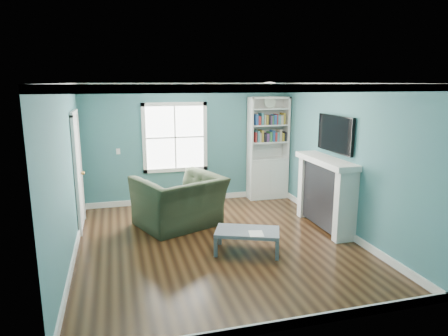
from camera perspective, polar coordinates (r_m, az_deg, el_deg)
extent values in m
plane|color=black|center=(6.74, -0.95, -10.66)|extent=(5.00, 5.00, 0.00)
plane|color=#40717D|center=(8.76, -5.05, 3.48)|extent=(4.50, 0.00, 4.50)
plane|color=#40717D|center=(4.06, 7.84, -6.86)|extent=(4.50, 0.00, 4.50)
plane|color=#40717D|center=(6.21, -21.56, -0.94)|extent=(0.00, 5.00, 5.00)
plane|color=#40717D|center=(7.23, 16.56, 1.18)|extent=(0.00, 5.00, 5.00)
plane|color=white|center=(6.21, -1.03, 12.02)|extent=(5.00, 5.00, 0.00)
cube|color=white|center=(9.01, -4.88, -4.35)|extent=(4.50, 0.03, 0.12)
cube|color=white|center=(4.63, 7.29, -21.49)|extent=(4.50, 0.03, 0.12)
cube|color=white|center=(6.58, -20.57, -11.51)|extent=(0.03, 5.00, 0.12)
cube|color=white|center=(7.55, 15.89, -8.11)|extent=(0.03, 5.00, 0.12)
cube|color=white|center=(8.64, -5.18, 11.75)|extent=(4.50, 0.04, 0.08)
cube|color=white|center=(3.86, 8.27, 11.21)|extent=(4.50, 0.04, 0.08)
cube|color=white|center=(6.06, -22.31, 10.75)|extent=(0.04, 5.00, 0.08)
cube|color=white|center=(7.10, 17.04, 11.20)|extent=(0.04, 5.00, 0.08)
cube|color=white|center=(8.68, -7.01, 4.36)|extent=(1.24, 0.01, 1.34)
cube|color=white|center=(8.60, -11.36, 4.14)|extent=(0.08, 0.06, 1.50)
cube|color=white|center=(8.79, -2.72, 4.53)|extent=(0.08, 0.06, 1.50)
cube|color=white|center=(8.79, -6.88, -0.24)|extent=(1.40, 0.06, 0.08)
cube|color=white|center=(8.60, -7.12, 9.04)|extent=(1.40, 0.06, 0.08)
cube|color=white|center=(8.67, -7.00, 4.35)|extent=(1.24, 0.03, 0.03)
cube|color=white|center=(8.67, -7.00, 4.35)|extent=(0.03, 0.03, 1.34)
cube|color=silver|center=(9.21, 6.19, -1.51)|extent=(0.90, 0.35, 0.90)
cube|color=silver|center=(8.86, 3.76, 5.56)|extent=(0.04, 0.35, 1.40)
cube|color=silver|center=(9.17, 8.87, 5.67)|extent=(0.04, 0.35, 1.40)
cube|color=silver|center=(9.16, 5.98, 5.74)|extent=(0.90, 0.02, 1.40)
cube|color=silver|center=(8.95, 6.46, 9.95)|extent=(0.90, 0.35, 0.04)
cube|color=silver|center=(9.11, 6.26, 1.37)|extent=(0.84, 0.33, 0.03)
cube|color=silver|center=(9.04, 6.31, 3.73)|extent=(0.84, 0.33, 0.03)
cube|color=silver|center=(9.00, 6.37, 6.13)|extent=(0.84, 0.33, 0.03)
cube|color=silver|center=(8.97, 6.42, 8.41)|extent=(0.84, 0.33, 0.03)
cube|color=maroon|center=(9.01, 6.38, 4.50)|extent=(0.70, 0.25, 0.22)
cube|color=teal|center=(8.97, 6.44, 6.91)|extent=(0.70, 0.25, 0.22)
cylinder|color=beige|center=(8.91, 6.57, 9.32)|extent=(0.26, 0.06, 0.26)
cube|color=black|center=(7.48, 14.39, -3.86)|extent=(0.30, 1.20, 1.10)
cube|color=black|center=(7.52, 14.18, -5.34)|extent=(0.22, 0.65, 0.70)
cube|color=silver|center=(6.92, 16.97, -5.32)|extent=(0.36, 0.16, 1.20)
cube|color=silver|center=(8.03, 11.92, -2.63)|extent=(0.36, 0.16, 1.20)
cube|color=silver|center=(7.31, 14.38, 1.01)|extent=(0.44, 1.58, 0.10)
cube|color=black|center=(7.31, 15.61, 4.72)|extent=(0.06, 1.10, 0.65)
cube|color=silver|center=(7.62, -20.15, -0.63)|extent=(0.04, 0.80, 2.05)
cube|color=white|center=(7.18, -20.34, -1.40)|extent=(0.05, 0.08, 2.13)
cube|color=white|center=(8.06, -19.83, 0.05)|extent=(0.05, 0.08, 2.13)
cube|color=white|center=(7.47, -20.67, 7.36)|extent=(0.05, 0.98, 0.08)
sphere|color=#BF8C3F|center=(7.92, -19.51, -0.67)|extent=(0.07, 0.07, 0.07)
ellipsoid|color=white|center=(6.59, 6.51, 11.43)|extent=(0.34, 0.34, 0.15)
cylinder|color=white|center=(6.59, 6.52, 11.83)|extent=(0.38, 0.38, 0.03)
cube|color=white|center=(8.62, -14.87, 2.31)|extent=(0.08, 0.01, 0.12)
imported|color=black|center=(7.36, -6.42, -3.58)|extent=(1.69, 1.41, 1.26)
cube|color=#4D555C|center=(6.20, -1.20, -11.25)|extent=(0.07, 0.07, 0.30)
cube|color=#4D555C|center=(6.14, 7.60, -11.60)|extent=(0.07, 0.07, 0.30)
cube|color=#4D555C|center=(6.64, -0.57, -9.61)|extent=(0.07, 0.07, 0.30)
cube|color=#4D555C|center=(6.59, 7.60, -9.91)|extent=(0.07, 0.07, 0.30)
cube|color=#535B6B|center=(6.31, 3.36, -9.09)|extent=(1.11, 0.87, 0.05)
cube|color=white|center=(6.17, 4.61, -9.32)|extent=(0.27, 0.31, 0.00)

